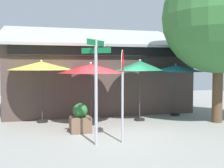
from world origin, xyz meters
TOP-DOWN VIEW (x-y plane):
  - ground_plane at (0.00, 0.00)m, footprint 28.00×28.00m
  - cafe_building at (0.25, 5.09)m, footprint 9.33×5.16m
  - street_sign_post at (-1.13, -1.43)m, footprint 0.73×0.78m
  - stop_sign at (-0.32, -1.39)m, footprint 0.29×0.66m
  - patio_umbrella_mustard_left at (-2.56, 2.41)m, footprint 2.64×2.64m
  - patio_umbrella_crimson_center at (-0.72, 1.46)m, footprint 2.62×2.62m
  - patio_umbrella_forest_green_right at (1.43, 1.71)m, footprint 2.11×2.11m
  - patio_umbrella_teal_far_right at (3.44, 2.37)m, footprint 2.53×2.53m
  - sidewalk_planter at (-1.33, 0.28)m, footprint 0.70×0.70m

SIDE VIEW (x-z plane):
  - ground_plane at x=0.00m, z-range -0.10..0.00m
  - sidewalk_planter at x=-1.33m, z-range -0.07..0.94m
  - cafe_building at x=0.25m, z-range -0.52..4.03m
  - street_sign_post at x=-1.13m, z-range 0.36..3.43m
  - stop_sign at x=-0.32m, z-range 0.52..3.30m
  - patio_umbrella_teal_far_right at x=3.44m, z-range 0.97..3.38m
  - patio_umbrella_crimson_center at x=-0.72m, z-range 0.96..3.42m
  - patio_umbrella_forest_green_right at x=1.43m, z-range 1.00..3.58m
  - patio_umbrella_mustard_left at x=-2.56m, z-range 1.02..3.57m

